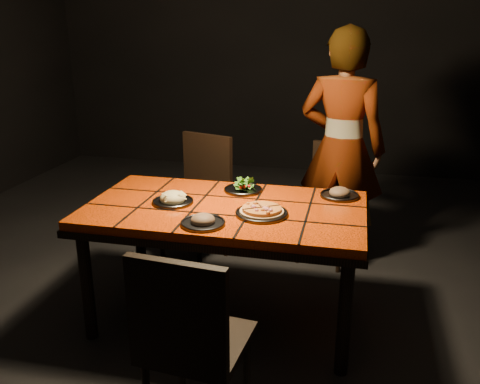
% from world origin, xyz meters
% --- Properties ---
extents(room_shell, '(6.04, 7.04, 3.08)m').
position_xyz_m(room_shell, '(0.00, 0.00, 1.50)').
color(room_shell, black).
rests_on(room_shell, ground).
extents(dining_table, '(1.62, 0.92, 0.75)m').
position_xyz_m(dining_table, '(0.00, 0.00, 0.67)').
color(dining_table, '#EE4507').
rests_on(dining_table, ground).
extents(chair_near, '(0.45, 0.45, 0.92)m').
position_xyz_m(chair_near, '(0.10, -0.98, 0.53)').
color(chair_near, black).
rests_on(chair_near, ground).
extents(chair_far_left, '(0.55, 0.55, 0.96)m').
position_xyz_m(chair_far_left, '(-0.42, 0.85, 0.55)').
color(chair_far_left, black).
rests_on(chair_far_left, ground).
extents(chair_far_right, '(0.50, 0.50, 0.89)m').
position_xyz_m(chair_far_right, '(0.56, 1.07, 0.51)').
color(chair_far_right, black).
rests_on(chair_far_right, ground).
extents(diner, '(0.71, 0.54, 1.75)m').
position_xyz_m(diner, '(0.62, 1.04, 0.88)').
color(diner, brown).
rests_on(diner, ground).
extents(plate_pizza, '(0.34, 0.34, 0.04)m').
position_xyz_m(plate_pizza, '(0.23, -0.10, 0.77)').
color(plate_pizza, '#3A3A3F').
rests_on(plate_pizza, dining_table).
extents(plate_pasta, '(0.24, 0.24, 0.08)m').
position_xyz_m(plate_pasta, '(-0.31, -0.03, 0.77)').
color(plate_pasta, '#3A3A3F').
rests_on(plate_pasta, dining_table).
extents(plate_salad, '(0.24, 0.24, 0.07)m').
position_xyz_m(plate_salad, '(0.04, 0.28, 0.78)').
color(plate_salad, '#3A3A3F').
rests_on(plate_salad, dining_table).
extents(plate_mushroom_a, '(0.24, 0.24, 0.08)m').
position_xyz_m(plate_mushroom_a, '(-0.04, -0.31, 0.77)').
color(plate_mushroom_a, '#3A3A3F').
rests_on(plate_mushroom_a, dining_table).
extents(plate_mushroom_b, '(0.24, 0.24, 0.08)m').
position_xyz_m(plate_mushroom_b, '(0.64, 0.31, 0.77)').
color(plate_mushroom_b, '#3A3A3F').
rests_on(plate_mushroom_b, dining_table).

